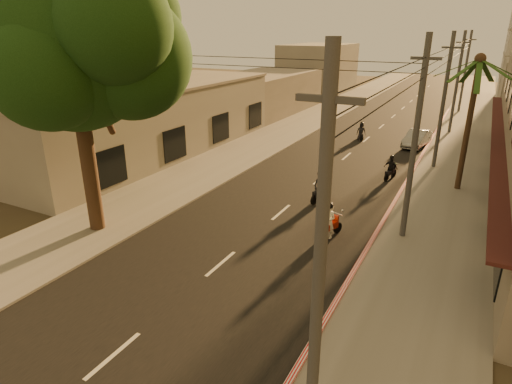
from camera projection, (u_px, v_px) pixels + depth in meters
ground at (192, 288)px, 16.03m from camera, size 160.00×160.00×0.00m
road at (347, 156)px, 32.57m from camera, size 10.00×140.00×0.02m
sidewalk_right at (453, 170)px, 29.29m from camera, size 5.00×140.00×0.12m
sidewalk_left at (259, 144)px, 35.81m from camera, size 5.00×140.00×0.12m
curb_stripe at (404, 186)px, 26.18m from camera, size 0.20×60.00×0.20m
left_building at (148, 120)px, 32.75m from camera, size 8.20×24.20×5.20m
broadleaf_tree at (81, 45)px, 17.65m from camera, size 9.60×8.70×12.10m
palm_tree at (479, 67)px, 23.23m from camera, size 5.00×5.00×8.20m
utility_poles at (448, 71)px, 27.54m from camera, size 1.20×48.26×9.00m
filler_left_near at (265, 93)px, 49.44m from camera, size 8.00×14.00×4.40m
filler_left_far at (319, 69)px, 63.86m from camera, size 8.00×14.00×7.00m
scooter_red at (329, 222)px, 19.67m from camera, size 0.94×1.71×1.75m
scooter_mid_a at (320, 188)px, 23.77m from camera, size 1.15×1.85×1.85m
scooter_mid_b at (391, 168)px, 27.37m from camera, size 1.07×1.63×1.63m
scooter_far_a at (361, 132)px, 37.05m from camera, size 1.09×1.60×1.64m
parked_car at (417, 139)px, 35.06m from camera, size 2.43×4.46×1.36m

